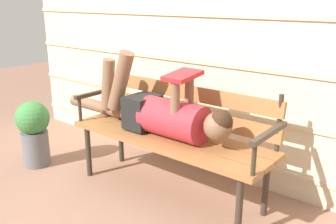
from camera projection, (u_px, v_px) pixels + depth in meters
ground_plane at (154, 201)px, 2.70m from camera, size 12.00×12.00×0.00m
house_siding at (212, 39)px, 2.90m from camera, size 4.48×0.08×2.23m
park_bench at (174, 129)px, 2.72m from camera, size 1.58×0.49×0.85m
reclining_person at (159, 112)px, 2.68m from camera, size 1.68×0.27×0.60m
potted_plant at (34, 130)px, 3.21m from camera, size 0.29×0.29×0.58m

